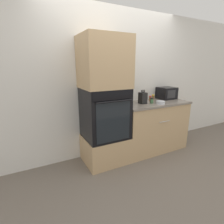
% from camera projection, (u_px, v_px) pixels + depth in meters
% --- Properties ---
extents(ground_plane, '(12.00, 12.00, 0.00)m').
position_uv_depth(ground_plane, '(132.00, 164.00, 2.87)').
color(ground_plane, '#6B6056').
extents(wall_back, '(8.00, 0.05, 2.50)m').
position_uv_depth(wall_back, '(114.00, 84.00, 3.09)').
color(wall_back, silver).
rests_on(wall_back, ground_plane).
extents(oven_cabinet_base, '(0.69, 0.60, 0.44)m').
position_uv_depth(oven_cabinet_base, '(105.00, 149.00, 2.92)').
color(oven_cabinet_base, tan).
rests_on(oven_cabinet_base, ground_plane).
extents(wall_oven, '(0.66, 0.64, 0.80)m').
position_uv_depth(wall_oven, '(105.00, 113.00, 2.76)').
color(wall_oven, black).
rests_on(wall_oven, oven_cabinet_base).
extents(oven_cabinet_upper, '(0.69, 0.60, 0.75)m').
position_uv_depth(oven_cabinet_upper, '(104.00, 62.00, 2.56)').
color(oven_cabinet_upper, tan).
rests_on(oven_cabinet_upper, wall_oven).
extents(counter_unit, '(1.30, 0.63, 0.92)m').
position_uv_depth(counter_unit, '(152.00, 126.00, 3.30)').
color(counter_unit, tan).
rests_on(counter_unit, ground_plane).
extents(microwave, '(0.33, 0.29, 0.23)m').
position_uv_depth(microwave, '(167.00, 93.00, 3.47)').
color(microwave, black).
rests_on(microwave, counter_unit).
extents(knife_block, '(0.11, 0.13, 0.24)m').
position_uv_depth(knife_block, '(143.00, 98.00, 3.04)').
color(knife_block, black).
rests_on(knife_block, counter_unit).
extents(bowl, '(0.15, 0.15, 0.05)m').
position_uv_depth(bowl, '(161.00, 102.00, 3.03)').
color(bowl, silver).
rests_on(bowl, counter_unit).
extents(condiment_jar_near, '(0.05, 0.05, 0.09)m').
position_uv_depth(condiment_jar_near, '(150.00, 98.00, 3.30)').
color(condiment_jar_near, brown).
rests_on(condiment_jar_near, counter_unit).
extents(condiment_jar_mid, '(0.06, 0.06, 0.06)m').
position_uv_depth(condiment_jar_mid, '(144.00, 99.00, 3.35)').
color(condiment_jar_mid, silver).
rests_on(condiment_jar_mid, counter_unit).
extents(condiment_jar_far, '(0.05, 0.05, 0.11)m').
position_uv_depth(condiment_jar_far, '(153.00, 97.00, 3.35)').
color(condiment_jar_far, brown).
rests_on(condiment_jar_far, counter_unit).
extents(condiment_jar_back, '(0.06, 0.06, 0.10)m').
position_uv_depth(condiment_jar_back, '(152.00, 101.00, 3.07)').
color(condiment_jar_back, '#427047').
rests_on(condiment_jar_back, counter_unit).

